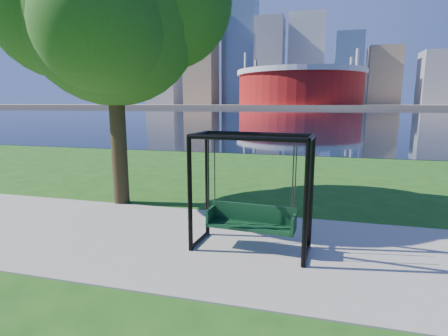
% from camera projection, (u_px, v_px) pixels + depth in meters
% --- Properties ---
extents(ground, '(900.00, 900.00, 0.00)m').
position_uv_depth(ground, '(227.00, 236.00, 7.30)').
color(ground, '#1E5114').
rests_on(ground, ground).
extents(path, '(120.00, 4.00, 0.03)m').
position_uv_depth(path, '(221.00, 244.00, 6.82)').
color(path, '#9E937F').
rests_on(path, ground).
extents(river, '(900.00, 180.00, 0.02)m').
position_uv_depth(river, '(311.00, 113.00, 104.29)').
color(river, black).
rests_on(river, ground).
extents(far_bank, '(900.00, 228.00, 2.00)m').
position_uv_depth(far_bank, '(315.00, 106.00, 298.12)').
color(far_bank, '#937F60').
rests_on(far_bank, ground).
extents(stadium, '(83.00, 83.00, 32.00)m').
position_uv_depth(stadium, '(300.00, 86.00, 230.70)').
color(stadium, maroon).
rests_on(stadium, far_bank).
extents(skyline, '(392.00, 66.00, 96.50)m').
position_uv_depth(skyline, '(312.00, 65.00, 305.59)').
color(skyline, gray).
rests_on(skyline, far_bank).
extents(swing, '(2.21, 1.09, 2.20)m').
position_uv_depth(swing, '(251.00, 195.00, 6.41)').
color(swing, black).
rests_on(swing, ground).
extents(park_tree, '(5.88, 5.31, 7.31)m').
position_uv_depth(park_tree, '(111.00, 9.00, 8.85)').
color(park_tree, black).
rests_on(park_tree, ground).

